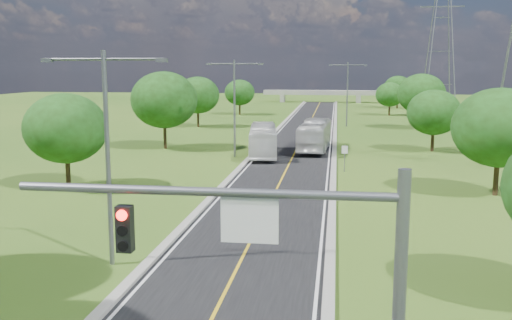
% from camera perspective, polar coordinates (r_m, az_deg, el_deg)
% --- Properties ---
extents(ground, '(260.00, 260.00, 0.00)m').
position_cam_1_polar(ground, '(73.42, 4.55, 2.01)').
color(ground, '#2B5116').
rests_on(ground, ground).
extents(road, '(8.00, 150.00, 0.06)m').
position_cam_1_polar(road, '(79.36, 4.82, 2.57)').
color(road, black).
rests_on(road, ground).
extents(curb_left, '(0.50, 150.00, 0.22)m').
position_cam_1_polar(curb_left, '(79.70, 1.77, 2.68)').
color(curb_left, gray).
rests_on(curb_left, ground).
extents(curb_right, '(0.50, 150.00, 0.22)m').
position_cam_1_polar(curb_right, '(79.23, 7.90, 2.56)').
color(curb_right, gray).
rests_on(curb_right, ground).
extents(signal_mast, '(8.54, 0.33, 7.20)m').
position_cam_1_polar(signal_mast, '(12.50, 4.37, -11.07)').
color(signal_mast, slate).
rests_on(signal_mast, ground).
extents(speed_limit_sign, '(0.55, 0.09, 2.40)m').
position_cam_1_polar(speed_limit_sign, '(51.26, 8.86, 0.58)').
color(speed_limit_sign, slate).
rests_on(speed_limit_sign, ground).
extents(overpass, '(30.00, 3.00, 3.20)m').
position_cam_1_polar(overpass, '(152.91, 6.44, 6.65)').
color(overpass, gray).
rests_on(overpass, ground).
extents(streetlight_near_left, '(5.90, 0.25, 10.00)m').
position_cam_1_polar(streetlight_near_left, '(27.00, -14.67, 1.95)').
color(streetlight_near_left, slate).
rests_on(streetlight_near_left, ground).
extents(streetlight_mid_left, '(5.90, 0.25, 10.00)m').
position_cam_1_polar(streetlight_mid_left, '(58.72, -2.17, 6.04)').
color(streetlight_mid_left, slate).
rests_on(streetlight_mid_left, ground).
extents(streetlight_far_right, '(5.90, 0.25, 10.00)m').
position_cam_1_polar(streetlight_far_right, '(90.77, 9.13, 7.07)').
color(streetlight_far_right, slate).
rests_on(streetlight_far_right, ground).
extents(power_tower_far, '(9.00, 6.40, 28.00)m').
position_cam_1_polar(power_tower_far, '(129.60, 17.98, 10.93)').
color(power_tower_far, slate).
rests_on(power_tower_far, ground).
extents(tree_lb, '(6.30, 6.30, 7.33)m').
position_cam_1_polar(tree_lb, '(45.75, -18.50, 3.02)').
color(tree_lb, black).
rests_on(tree_lb, ground).
extents(tree_lc, '(7.56, 7.56, 8.79)m').
position_cam_1_polar(tree_lc, '(65.73, -9.18, 5.95)').
color(tree_lc, black).
rests_on(tree_lc, ground).
extents(tree_ld, '(6.72, 6.72, 7.82)m').
position_cam_1_polar(tree_ld, '(89.40, -5.84, 6.47)').
color(tree_ld, black).
rests_on(tree_ld, ground).
extents(tree_le, '(5.88, 5.88, 6.84)m').
position_cam_1_polar(tree_le, '(112.41, -1.65, 6.76)').
color(tree_le, black).
rests_on(tree_le, ground).
extents(tree_rb, '(6.72, 6.72, 7.82)m').
position_cam_1_polar(tree_rb, '(44.46, 23.17, 2.99)').
color(tree_rb, black).
rests_on(tree_rb, ground).
extents(tree_rc, '(5.88, 5.88, 6.84)m').
position_cam_1_polar(tree_rc, '(65.75, 17.36, 4.57)').
color(tree_rc, black).
rests_on(tree_rc, ground).
extents(tree_rd, '(7.14, 7.14, 8.30)m').
position_cam_1_polar(tree_rd, '(89.68, 16.22, 6.36)').
color(tree_rd, black).
rests_on(tree_rd, ground).
extents(tree_re, '(5.46, 5.46, 6.35)m').
position_cam_1_polar(tree_re, '(113.27, 13.24, 6.38)').
color(tree_re, black).
rests_on(tree_re, ground).
extents(tree_rf, '(6.30, 6.30, 7.33)m').
position_cam_1_polar(tree_rf, '(133.47, 14.00, 7.02)').
color(tree_rf, black).
rests_on(tree_rf, ground).
extents(bus_outbound, '(3.45, 12.11, 3.34)m').
position_cam_1_polar(bus_outbound, '(64.01, 5.90, 2.48)').
color(bus_outbound, beige).
rests_on(bus_outbound, road).
extents(bus_inbound, '(4.10, 11.77, 3.21)m').
position_cam_1_polar(bus_inbound, '(59.90, 0.70, 2.00)').
color(bus_inbound, silver).
rests_on(bus_inbound, road).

